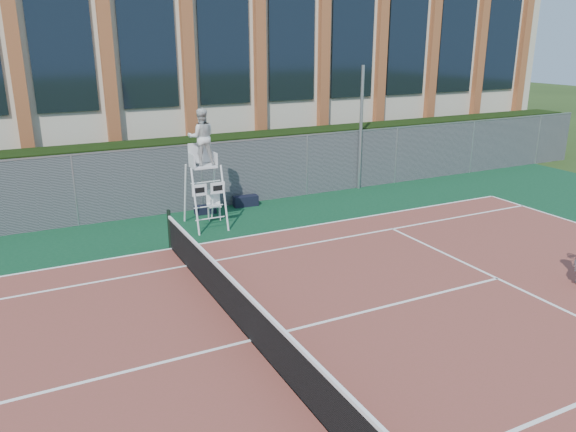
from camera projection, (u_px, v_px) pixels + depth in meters
name	position (u px, v px, depth m)	size (l,w,h in m)	color
ground	(251.00, 342.00, 10.67)	(120.00, 120.00, 0.00)	#233814
apron	(232.00, 319.00, 11.52)	(36.00, 20.00, 0.01)	#0C381F
tennis_court	(251.00, 341.00, 10.66)	(23.77, 10.97, 0.02)	brown
tennis_net	(251.00, 316.00, 10.51)	(0.10, 11.30, 1.10)	black
fence	(141.00, 184.00, 17.83)	(40.00, 0.06, 2.20)	#595E60
hedge	(133.00, 176.00, 18.85)	(40.00, 1.40, 2.20)	black
building	(89.00, 71.00, 24.70)	(45.00, 10.60, 8.22)	beige
steel_pole	(361.00, 129.00, 20.91)	(0.12, 0.12, 4.61)	#9EA0A5
umpire_chair	(202.00, 140.00, 16.51)	(1.01, 1.56, 3.62)	white
plastic_chair	(214.00, 202.00, 17.82)	(0.52, 0.52, 0.93)	silver
sports_bag_near	(246.00, 201.00, 19.26)	(0.84, 0.34, 0.36)	black
sports_bag_far	(205.00, 209.00, 18.43)	(0.69, 0.30, 0.28)	black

